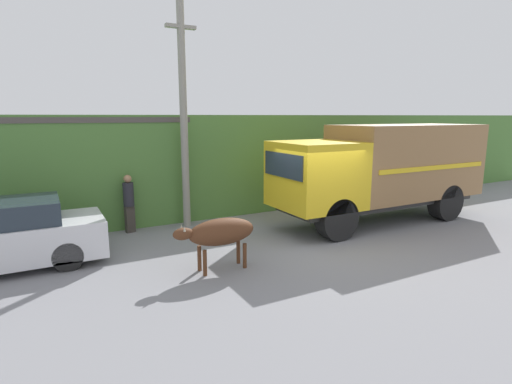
# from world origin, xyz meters

# --- Properties ---
(ground_plane) EXTENTS (60.00, 60.00, 0.00)m
(ground_plane) POSITION_xyz_m (0.00, 0.00, 0.00)
(ground_plane) COLOR gray
(hillside_embankment) EXTENTS (32.00, 6.60, 3.44)m
(hillside_embankment) POSITION_xyz_m (0.00, 7.04, 1.72)
(hillside_embankment) COLOR #4C7A38
(hillside_embankment) RESTS_ON ground_plane
(building_backdrop) EXTENTS (5.40, 2.70, 3.38)m
(building_backdrop) POSITION_xyz_m (-5.02, 5.06, 1.70)
(building_backdrop) COLOR #C6B793
(building_backdrop) RESTS_ON ground_plane
(cargo_truck) EXTENTS (7.42, 2.25, 3.13)m
(cargo_truck) POSITION_xyz_m (3.15, 0.79, 1.79)
(cargo_truck) COLOR #2D2D2D
(cargo_truck) RESTS_ON ground_plane
(brown_cow) EXTENTS (1.89, 0.60, 1.18)m
(brown_cow) POSITION_xyz_m (-3.19, -0.56, 0.87)
(brown_cow) COLOR #512D19
(brown_cow) RESTS_ON ground_plane
(pedestrian_on_hill) EXTENTS (0.38, 0.38, 1.73)m
(pedestrian_on_hill) POSITION_xyz_m (-4.37, 3.45, 0.96)
(pedestrian_on_hill) COLOR #38332D
(pedestrian_on_hill) RESTS_ON ground_plane
(utility_pole) EXTENTS (0.90, 0.23, 6.76)m
(utility_pole) POSITION_xyz_m (-2.64, 3.35, 3.50)
(utility_pole) COLOR gray
(utility_pole) RESTS_ON ground_plane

